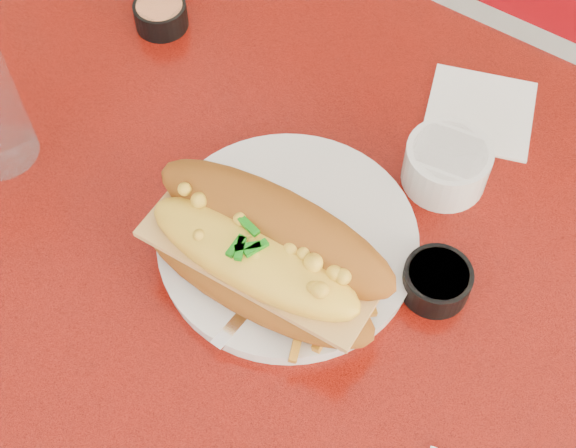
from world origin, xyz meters
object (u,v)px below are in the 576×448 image
Objects in this scene: diner_table at (310,351)px; booth_bench_far at (546,90)px; mac_hoagie at (262,252)px; fork at (277,276)px; gravy_ramekin at (447,164)px; sauce_cup_right at (437,281)px; dinner_plate at (288,241)px; sauce_cup_left at (161,14)px.

booth_bench_far is at bearing 90.00° from diner_table.
booth_bench_far is at bearing 84.53° from mac_hoagie.
fork is 0.20m from gravy_ramekin.
diner_table is 0.23m from mac_hoagie.
mac_hoagie is at bearing -138.07° from diner_table.
booth_bench_far is 5.02× the size of mac_hoagie.
sauce_cup_right is (0.10, 0.05, 0.18)m from diner_table.
booth_bench_far is at bearing 87.11° from dinner_plate.
dinner_plate is 0.04m from fork.
fork is at bearing -137.34° from diner_table.
dinner_plate is at bearing -29.54° from sauce_cup_left.
mac_hoagie is 1.44× the size of fork.
sauce_cup_left is 0.44m from sauce_cup_right.
dinner_plate is at bearing 23.57° from fork.
sauce_cup_right is at bearing 30.21° from mac_hoagie.
dinner_plate is (-0.04, -0.79, 0.49)m from booth_bench_far.
sauce_cup_left is (-0.28, 0.16, 0.01)m from dinner_plate.
sauce_cup_right is (0.14, 0.04, 0.01)m from dinner_plate.
mac_hoagie is 0.22m from gravy_ramekin.
sauce_cup_right reaches higher than sauce_cup_left.
booth_bench_far reaches higher than sauce_cup_right.
fork is (0.02, -0.04, 0.01)m from dinner_plate.
mac_hoagie is at bearing -92.35° from booth_bench_far.
diner_table is 0.18m from dinner_plate.
sauce_cup_left is 1.04× the size of sauce_cup_right.
mac_hoagie is at bearing 132.43° from fork.
booth_bench_far is 0.87m from sauce_cup_left.
gravy_ramekin is (0.07, 0.19, 0.01)m from fork.
diner_table is 0.21m from sauce_cup_right.
gravy_ramekin is (0.08, 0.15, 0.02)m from dinner_plate.
dinner_plate is at bearing -118.37° from gravy_ramekin.
gravy_ramekin is at bearing -86.25° from booth_bench_far.
booth_bench_far is at bearing 97.18° from sauce_cup_right.
mac_hoagie reaches higher than sauce_cup_left.
gravy_ramekin reaches higher than sauce_cup_left.
mac_hoagie reaches higher than fork.
booth_bench_far reaches higher than dinner_plate.
sauce_cup_left is (-0.29, 0.21, -0.04)m from mac_hoagie.
fork is at bearing 36.82° from mac_hoagie.
diner_table is at bearing -90.00° from booth_bench_far.
gravy_ramekin is (0.04, -0.64, 0.51)m from booth_bench_far.
sauce_cup_right is at bearing -16.37° from sauce_cup_left.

